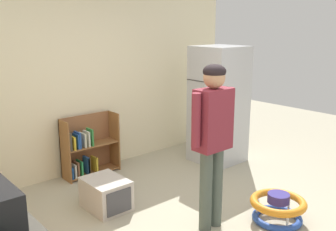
% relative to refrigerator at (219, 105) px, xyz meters
% --- Properties ---
extents(ground_plane, '(12.00, 12.00, 0.00)m').
position_rel_refrigerator_xyz_m(ground_plane, '(-1.64, -1.32, -0.89)').
color(ground_plane, '#B3AB91').
rests_on(ground_plane, ground).
extents(back_wall, '(5.20, 0.06, 2.70)m').
position_rel_refrigerator_xyz_m(back_wall, '(-1.64, 1.01, 0.46)').
color(back_wall, beige).
rests_on(back_wall, ground).
extents(refrigerator, '(0.73, 0.68, 1.78)m').
position_rel_refrigerator_xyz_m(refrigerator, '(0.00, 0.00, 0.00)').
color(refrigerator, '#B7BABF').
rests_on(refrigerator, ground).
extents(bookshelf, '(0.80, 0.28, 0.85)m').
position_rel_refrigerator_xyz_m(bookshelf, '(-1.84, 0.82, -0.52)').
color(bookshelf, '#8F5E33').
rests_on(bookshelf, ground).
extents(standing_person, '(0.57, 0.23, 1.73)m').
position_rel_refrigerator_xyz_m(standing_person, '(-1.58, -1.33, 0.16)').
color(standing_person, '#4C584E').
rests_on(standing_person, ground).
extents(baby_walker, '(0.60, 0.60, 0.32)m').
position_rel_refrigerator_xyz_m(baby_walker, '(-0.94, -1.72, -0.73)').
color(baby_walker, '#284EB4').
rests_on(baby_walker, ground).
extents(pet_carrier, '(0.42, 0.55, 0.36)m').
position_rel_refrigerator_xyz_m(pet_carrier, '(-2.19, -0.25, -0.71)').
color(pet_carrier, beige).
rests_on(pet_carrier, ground).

